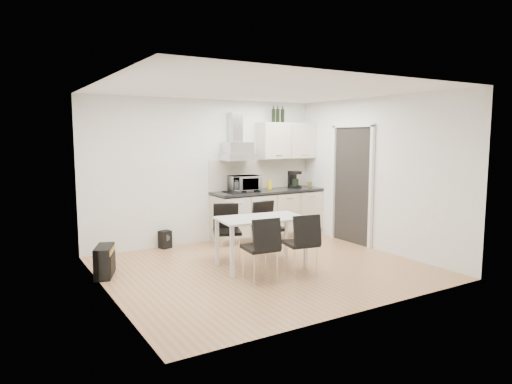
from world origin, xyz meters
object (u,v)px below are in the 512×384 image
Objects in this scene: kitchenette at (269,194)px; guitar_amp at (104,261)px; chair_near_left at (260,249)px; chair_far_left at (227,233)px; chair_near_right at (300,244)px; floor_speaker at (165,239)px; dining_table at (261,223)px; chair_far_right at (270,229)px.

kitchenette is 4.51× the size of guitar_amp.
chair_near_left is (-1.54, -2.21, -0.39)m from kitchenette.
chair_far_left is 1.00× the size of chair_near_right.
chair_near_left is 2.86× the size of floor_speaker.
guitar_amp is (-1.77, 1.27, -0.22)m from chair_near_left.
chair_near_left and chair_near_right have the same top height.
kitchenette is 1.87× the size of dining_table.
kitchenette reaches higher than chair_far_right.
chair_far_right and chair_near_left have the same top height.
kitchenette is 1.85m from chair_far_left.
kitchenette is 2.86× the size of chair_far_left.
floor_speaker is (-1.28, 1.37, -0.29)m from chair_far_right.
chair_far_left and chair_far_right have the same top height.
chair_near_left is 1.57× the size of guitar_amp.
chair_far_left is 1.00× the size of chair_near_left.
chair_far_right is 1.00× the size of chair_near_left.
floor_speaker is at bearing 62.81° from guitar_amp.
chair_far_right is 1.00× the size of chair_near_right.
guitar_amp is at bearing -156.95° from floor_speaker.
kitchenette reaches higher than chair_near_right.
chair_far_right is at bearing -168.80° from chair_far_left.
chair_far_left is at bearing -12.83° from chair_far_right.
chair_near_right is 2.75m from guitar_amp.
chair_far_right reaches higher than floor_speaker.
floor_speaker is (1.28, 1.11, -0.06)m from guitar_amp.
chair_near_left is at bearing -176.34° from chair_near_right.
guitar_amp reaches higher than floor_speaker.
kitchenette reaches higher than chair_near_left.
kitchenette is 3.49m from guitar_amp.
dining_table is 1.53× the size of chair_near_right.
dining_table is (-1.19, -1.66, -0.17)m from kitchenette.
chair_far_right is 2.58m from guitar_amp.
kitchenette reaches higher than guitar_amp.
dining_table is 1.53× the size of chair_near_left.
floor_speaker is at bearing 107.18° from chair_near_left.
chair_far_left is 0.72m from chair_far_right.
kitchenette is at bearing -22.54° from floor_speaker.
dining_table reaches higher than guitar_amp.
chair_near_left is at bearing 49.52° from chair_far_right.
guitar_amp is at bearing -8.11° from chair_far_right.
chair_far_left is at bearing 123.82° from chair_near_right.
chair_near_left reaches higher than floor_speaker.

